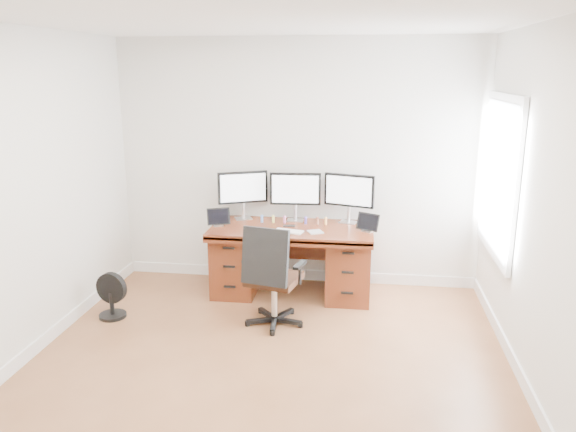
# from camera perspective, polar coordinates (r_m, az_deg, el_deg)

# --- Properties ---
(ground) EXTENTS (4.50, 4.50, 0.00)m
(ground) POSITION_cam_1_polar(r_m,az_deg,el_deg) (4.55, -2.73, -16.56)
(ground) COLOR brown
(ground) RESTS_ON ground
(back_wall) EXTENTS (4.00, 0.10, 2.70)m
(back_wall) POSITION_cam_1_polar(r_m,az_deg,el_deg) (6.19, 0.97, 5.33)
(back_wall) COLOR silver
(back_wall) RESTS_ON ground
(right_wall) EXTENTS (0.10, 4.50, 2.70)m
(right_wall) POSITION_cam_1_polar(r_m,az_deg,el_deg) (4.24, 24.90, -0.40)
(right_wall) COLOR silver
(right_wall) RESTS_ON ground
(desk) EXTENTS (1.70, 0.80, 0.75)m
(desk) POSITION_cam_1_polar(r_m,az_deg,el_deg) (6.02, 0.44, -4.26)
(desk) COLOR #582311
(desk) RESTS_ON ground
(office_chair) EXTENTS (0.63, 0.63, 1.00)m
(office_chair) POSITION_cam_1_polar(r_m,az_deg,el_deg) (5.30, -1.60, -7.82)
(office_chair) COLOR black
(office_chair) RESTS_ON ground
(floor_fan) EXTENTS (0.31, 0.26, 0.45)m
(floor_fan) POSITION_cam_1_polar(r_m,az_deg,el_deg) (5.77, -17.52, -7.78)
(floor_fan) COLOR black
(floor_fan) RESTS_ON ground
(monitor_left) EXTENTS (0.51, 0.26, 0.53)m
(monitor_left) POSITION_cam_1_polar(r_m,az_deg,el_deg) (6.17, -4.61, 2.74)
(monitor_left) COLOR silver
(monitor_left) RESTS_ON desk
(monitor_center) EXTENTS (0.55, 0.15, 0.53)m
(monitor_center) POSITION_cam_1_polar(r_m,az_deg,el_deg) (6.07, 0.75, 2.59)
(monitor_center) COLOR silver
(monitor_center) RESTS_ON desk
(monitor_right) EXTENTS (0.54, 0.19, 0.53)m
(monitor_right) POSITION_cam_1_polar(r_m,az_deg,el_deg) (6.02, 6.23, 2.42)
(monitor_right) COLOR silver
(monitor_right) RESTS_ON desk
(tablet_left) EXTENTS (0.25, 0.15, 0.19)m
(tablet_left) POSITION_cam_1_polar(r_m,az_deg,el_deg) (5.97, -7.10, -0.20)
(tablet_left) COLOR silver
(tablet_left) RESTS_ON desk
(tablet_right) EXTENTS (0.24, 0.17, 0.19)m
(tablet_right) POSITION_cam_1_polar(r_m,az_deg,el_deg) (5.77, 8.11, -0.75)
(tablet_right) COLOR silver
(tablet_right) RESTS_ON desk
(keyboard) EXTENTS (0.31, 0.19, 0.01)m
(keyboard) POSITION_cam_1_polar(r_m,az_deg,el_deg) (5.72, 0.06, -1.56)
(keyboard) COLOR white
(keyboard) RESTS_ON desk
(trackpad) EXTENTS (0.18, 0.18, 0.01)m
(trackpad) POSITION_cam_1_polar(r_m,az_deg,el_deg) (5.71, 2.80, -1.62)
(trackpad) COLOR #BBBDC2
(trackpad) RESTS_ON desk
(drawing_tablet) EXTENTS (0.26, 0.19, 0.01)m
(drawing_tablet) POSITION_cam_1_polar(r_m,az_deg,el_deg) (5.73, -2.48, -1.56)
(drawing_tablet) COLOR black
(drawing_tablet) RESTS_ON desk
(phone) EXTENTS (0.13, 0.07, 0.01)m
(phone) POSITION_cam_1_polar(r_m,az_deg,el_deg) (5.92, 0.12, -1.01)
(phone) COLOR black
(phone) RESTS_ON desk
(figurine_blue) EXTENTS (0.03, 0.03, 0.08)m
(figurine_blue) POSITION_cam_1_polar(r_m,az_deg,el_deg) (6.07, -2.66, -0.22)
(figurine_blue) COLOR #6792DF
(figurine_blue) RESTS_ON desk
(figurine_yellow) EXTENTS (0.03, 0.03, 0.08)m
(figurine_yellow) POSITION_cam_1_polar(r_m,az_deg,el_deg) (6.05, -1.51, -0.26)
(figurine_yellow) COLOR #DFD65E
(figurine_yellow) RESTS_ON desk
(figurine_pink) EXTENTS (0.03, 0.03, 0.08)m
(figurine_pink) POSITION_cam_1_polar(r_m,az_deg,el_deg) (6.03, -0.35, -0.30)
(figurine_pink) COLOR pink
(figurine_pink) RESTS_ON desk
(figurine_purple) EXTENTS (0.03, 0.03, 0.08)m
(figurine_purple) POSITION_cam_1_polar(r_m,az_deg,el_deg) (6.01, 1.81, -0.38)
(figurine_purple) COLOR #7D5BE2
(figurine_purple) RESTS_ON desk
(figurine_brown) EXTENTS (0.03, 0.03, 0.08)m
(figurine_brown) POSITION_cam_1_polar(r_m,az_deg,el_deg) (5.99, 3.01, -0.42)
(figurine_brown) COLOR brown
(figurine_brown) RESTS_ON desk
(figurine_orange) EXTENTS (0.03, 0.03, 0.08)m
(figurine_orange) POSITION_cam_1_polar(r_m,az_deg,el_deg) (5.99, 3.86, -0.45)
(figurine_orange) COLOR #F1A249
(figurine_orange) RESTS_ON desk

